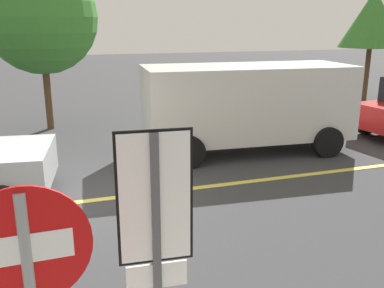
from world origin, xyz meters
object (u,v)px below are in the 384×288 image
at_px(white_van, 248,102).
at_px(tree_left_verge, 373,19).
at_px(speed_limit_sign, 156,232).
at_px(tree_centre_verge, 41,17).

height_order(white_van, tree_left_verge, tree_left_verge).
bearing_deg(tree_left_verge, speed_limit_sign, -134.29).
distance_m(white_van, tree_centre_verge, 6.69).
bearing_deg(speed_limit_sign, tree_left_verge, 45.71).
bearing_deg(tree_centre_verge, tree_left_verge, 6.03).
distance_m(white_van, tree_left_verge, 10.01).
height_order(white_van, tree_centre_verge, tree_centre_verge).
xyz_separation_m(speed_limit_sign, tree_left_verge, (12.15, 12.46, 1.63)).
bearing_deg(tree_centre_verge, white_van, -39.74).
xyz_separation_m(speed_limit_sign, tree_centre_verge, (-0.86, 11.08, 1.61)).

